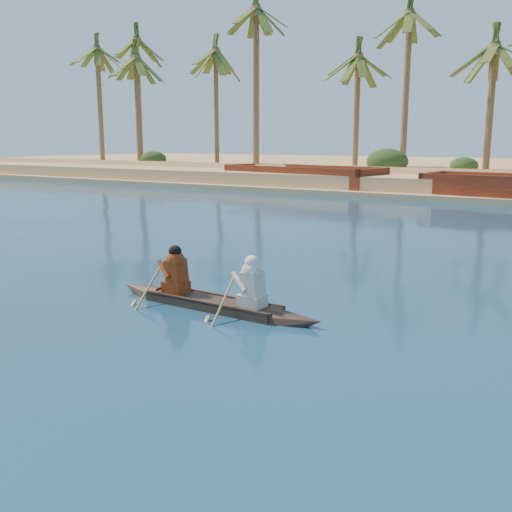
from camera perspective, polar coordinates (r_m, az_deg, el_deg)
The scene contains 2 objects.
canoe at distance 12.75m, azimuth -4.40°, elevation -3.93°, with size 5.50×0.89×1.51m.
barge_left at distance 44.17m, azimuth 4.62°, elevation 7.61°, with size 13.12×6.30×2.10m.
Camera 1 is at (0.76, -13.22, 3.67)m, focal length 40.00 mm.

